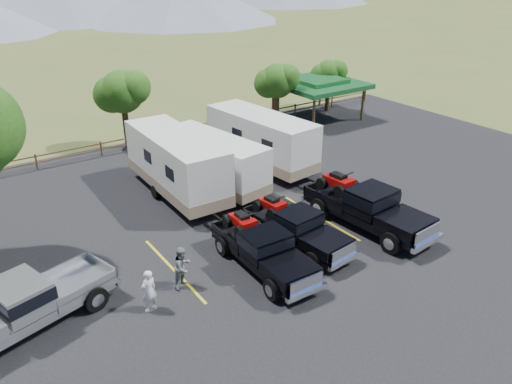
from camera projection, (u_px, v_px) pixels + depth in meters
ground at (347, 269)px, 20.68m from camera, size 320.00×320.00×0.00m
asphalt_lot at (302, 238)px, 22.90m from camera, size 44.00×34.00×0.04m
stall_lines at (288, 229)px, 23.64m from camera, size 12.12×5.50×0.01m
tree_ne_a at (277, 81)px, 36.47m from camera, size 3.11×2.92×4.76m
tree_ne_b at (329, 74)px, 40.44m from camera, size 2.77×2.59×4.27m
tree_north at (122, 92)px, 32.16m from camera, size 3.46×3.24×5.25m
rail_fence at (184, 131)px, 35.22m from camera, size 36.12×0.12×1.00m
pavilion at (318, 84)px, 38.82m from camera, size 6.20×6.20×3.22m
rig_left at (262, 248)px, 20.33m from camera, size 2.16×5.84×1.93m
rig_center at (295, 227)px, 21.98m from camera, size 2.45×5.80×1.88m
rig_right at (366, 205)px, 23.46m from camera, size 2.79×6.86×2.24m
trailer_left at (176, 165)px, 26.27m from camera, size 2.65×9.68×3.37m
trailer_center at (214, 162)px, 27.21m from camera, size 3.28×8.55×2.96m
trailer_right at (261, 140)px, 29.88m from camera, size 3.27×9.54×3.30m
pickup_silver at (26, 303)px, 16.98m from camera, size 6.64×3.69×1.90m
person_a at (149, 291)px, 17.84m from camera, size 0.69×0.52×1.70m
person_b at (183, 267)px, 19.17m from camera, size 1.03×0.93×1.73m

